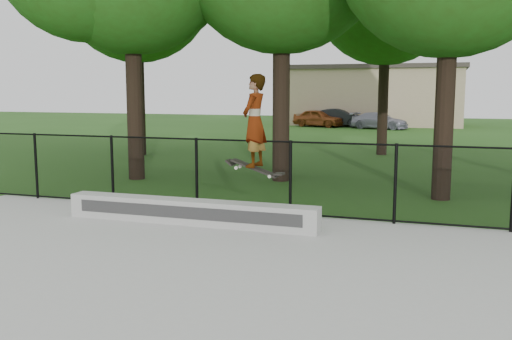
# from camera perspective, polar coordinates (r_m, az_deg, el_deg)

# --- Properties ---
(grind_ledge) EXTENTS (4.90, 0.40, 0.45)m
(grind_ledge) POSITION_cam_1_polar(r_m,az_deg,el_deg) (10.67, -6.66, -4.17)
(grind_ledge) COLOR #AFB0AB
(grind_ledge) RESTS_ON concrete_slab
(car_a) EXTENTS (3.77, 2.41, 1.20)m
(car_a) POSITION_cam_1_polar(r_m,az_deg,el_deg) (39.73, 6.25, 5.18)
(car_a) COLOR brown
(car_a) RESTS_ON ground
(car_b) EXTENTS (3.43, 1.36, 1.24)m
(car_b) POSITION_cam_1_polar(r_m,az_deg,el_deg) (40.08, 8.27, 5.20)
(car_b) COLOR black
(car_b) RESTS_ON ground
(car_c) EXTENTS (3.69, 2.34, 1.08)m
(car_c) POSITION_cam_1_polar(r_m,az_deg,el_deg) (38.15, 12.25, 4.84)
(car_c) COLOR #908EA1
(car_c) RESTS_ON ground
(skater_airborne) EXTENTS (0.81, 0.61, 1.78)m
(skater_airborne) POSITION_cam_1_polar(r_m,az_deg,el_deg) (9.68, -0.15, 4.72)
(skater_airborne) COLOR black
(skater_airborne) RESTS_ON ground
(chainlink_fence) EXTENTS (16.06, 0.06, 1.50)m
(chainlink_fence) POSITION_cam_1_polar(r_m,az_deg,el_deg) (11.15, 3.46, -0.86)
(chainlink_fence) COLOR black
(chainlink_fence) RESTS_ON concrete_slab
(distant_building) EXTENTS (12.40, 6.40, 4.30)m
(distant_building) POSITION_cam_1_polar(r_m,az_deg,el_deg) (43.02, 11.98, 7.35)
(distant_building) COLOR tan
(distant_building) RESTS_ON ground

